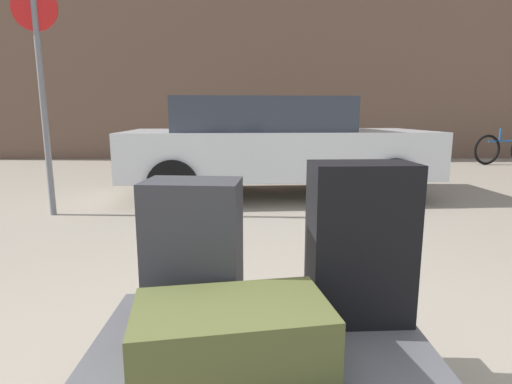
{
  "coord_description": "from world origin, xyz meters",
  "views": [
    {
      "loc": [
        -0.04,
        -1.42,
        1.18
      ],
      "look_at": [
        0.0,
        1.2,
        0.69
      ],
      "focal_mm": 28.85,
      "sensor_mm": 36.0,
      "label": 1
    }
  ],
  "objects": [
    {
      "name": "bicycle_leaning",
      "position": [
        6.17,
        8.45,
        0.37
      ],
      "size": [
        1.73,
        0.42,
        0.96
      ],
      "color": "black",
      "rests_on": "ground_plane"
    },
    {
      "name": "suitcase_charcoal_rear_left",
      "position": [
        -0.27,
        0.18,
        0.64
      ],
      "size": [
        0.4,
        0.28,
        0.59
      ],
      "primitive_type": "cube",
      "rotation": [
        0.0,
        0.0,
        -0.1
      ],
      "color": "#2D2D33",
      "rests_on": "luggage_cart"
    },
    {
      "name": "luggage_cart",
      "position": [
        0.0,
        0.0,
        0.27
      ],
      "size": [
        1.27,
        0.86,
        0.34
      ],
      "color": "#4C4C51",
      "rests_on": "ground_plane"
    },
    {
      "name": "bollard_kerb_mid",
      "position": [
        3.26,
        7.49,
        0.28
      ],
      "size": [
        0.24,
        0.24,
        0.56
      ],
      "primitive_type": "cylinder",
      "color": "#72665B",
      "rests_on": "ground_plane"
    },
    {
      "name": "no_parking_sign",
      "position": [
        -2.4,
        3.43,
        1.59
      ],
      "size": [
        0.5,
        0.07,
        2.59
      ],
      "color": "slate",
      "rests_on": "ground_plane"
    },
    {
      "name": "bollard_kerb_near",
      "position": [
        2.03,
        7.49,
        0.28
      ],
      "size": [
        0.24,
        0.24,
        0.56
      ],
      "primitive_type": "cylinder",
      "color": "#72665B",
      "rests_on": "ground_plane"
    },
    {
      "name": "parked_car",
      "position": [
        0.31,
        4.61,
        0.76
      ],
      "size": [
        4.39,
        2.11,
        1.42
      ],
      "color": "silver",
      "rests_on": "ground_plane"
    },
    {
      "name": "suitcase_black_front_right",
      "position": [
        0.41,
        0.19,
        0.67
      ],
      "size": [
        0.42,
        0.26,
        0.66
      ],
      "primitive_type": "cube",
      "rotation": [
        0.0,
        0.0,
        0.04
      ],
      "color": "black",
      "rests_on": "luggage_cart"
    },
    {
      "name": "suitcase_olive_center",
      "position": [
        -0.1,
        -0.17,
        0.46
      ],
      "size": [
        0.69,
        0.46,
        0.24
      ],
      "primitive_type": "cube",
      "rotation": [
        0.0,
        0.0,
        0.16
      ],
      "color": "#4C5128",
      "rests_on": "luggage_cart"
    }
  ]
}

